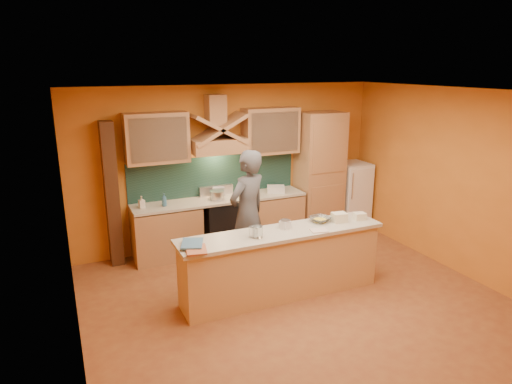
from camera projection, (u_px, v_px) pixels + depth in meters
name	position (u px, v px, depth m)	size (l,w,h in m)	color
floor	(297.00, 302.00, 6.19)	(5.50, 5.00, 0.01)	#935A2D
ceiling	(303.00, 92.00, 5.44)	(5.50, 5.00, 0.01)	white
wall_back	(230.00, 166.00, 8.01)	(5.50, 0.02, 2.80)	orange
wall_front	(455.00, 289.00, 3.62)	(5.50, 0.02, 2.80)	orange
wall_left	(69.00, 236.00, 4.74)	(0.02, 5.00, 2.80)	orange
wall_right	(459.00, 182.00, 6.89)	(0.02, 5.00, 2.80)	orange
base_cabinet_left	(167.00, 233.00, 7.52)	(1.10, 0.60, 0.86)	#B57F52
base_cabinet_right	(270.00, 218.00, 8.27)	(1.10, 0.60, 0.86)	#B57F52
counter_top	(220.00, 199.00, 7.77)	(3.00, 0.62, 0.04)	#BAB19D
stove	(221.00, 224.00, 7.89)	(0.60, 0.58, 0.90)	black
backsplash	(214.00, 176.00, 7.92)	(3.00, 0.03, 0.70)	#16322D
range_hood	(218.00, 146.00, 7.56)	(0.92, 0.50, 0.24)	#B57F52
hood_chimney	(215.00, 110.00, 7.49)	(0.30, 0.30, 0.50)	#B57F52
upper_cabinet_left	(157.00, 138.00, 7.19)	(1.00, 0.35, 0.80)	#B57F52
upper_cabinet_right	(271.00, 131.00, 7.97)	(1.00, 0.35, 0.80)	#B57F52
pantry_column	(319.00, 174.00, 8.46)	(0.80, 0.60, 2.30)	#B57F52
fridge	(351.00, 196.00, 8.89)	(0.58, 0.60, 1.30)	white
trim_column_left	(112.00, 195.00, 7.15)	(0.20, 0.30, 2.30)	#472816
island_body	(281.00, 265.00, 6.30)	(2.80, 0.55, 0.88)	tan
island_top	(282.00, 233.00, 6.17)	(2.90, 0.62, 0.05)	#BAB19D
person	(248.00, 214.00, 6.82)	(0.70, 0.46, 1.93)	#4C4C51
pot_large	(217.00, 196.00, 7.68)	(0.22, 0.22, 0.15)	#B7B7BE
pot_small	(219.00, 193.00, 7.90)	(0.18, 0.18, 0.13)	silver
soap_bottle_a	(142.00, 202.00, 7.22)	(0.09, 0.09, 0.19)	silver
soap_bottle_b	(164.00, 200.00, 7.31)	(0.08, 0.08, 0.21)	#32648B
bowl_back	(278.00, 188.00, 8.28)	(0.23, 0.23, 0.07)	white
dish_rack	(276.00, 189.00, 8.13)	(0.31, 0.24, 0.11)	silver
book_lower	(186.00, 251.00, 5.47)	(0.25, 0.33, 0.03)	#B05F3E
book_upper	(182.00, 244.00, 5.63)	(0.26, 0.35, 0.03)	#40678D
jar_large	(258.00, 232.00, 5.92)	(0.14, 0.14, 0.15)	white
jar_small	(253.00, 232.00, 5.93)	(0.11, 0.11, 0.14)	white
kitchen_scale	(285.00, 225.00, 6.26)	(0.13, 0.13, 0.10)	silver
mixing_bowl	(320.00, 219.00, 6.52)	(0.29, 0.29, 0.07)	silver
cloth	(319.00, 230.00, 6.17)	(0.22, 0.17, 0.01)	beige
grocery_bag_a	(339.00, 217.00, 6.52)	(0.20, 0.16, 0.13)	#ECE5C2
grocery_bag_b	(359.00, 216.00, 6.61)	(0.16, 0.13, 0.10)	beige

